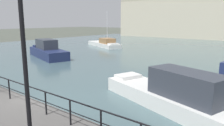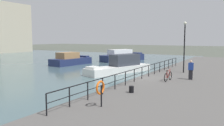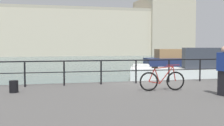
# 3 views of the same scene
# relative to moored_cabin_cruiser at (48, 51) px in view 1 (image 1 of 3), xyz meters

# --- Properties ---
(ground_plane) EXTENTS (240.00, 240.00, 0.00)m
(ground_plane) POSITION_rel_moored_cabin_cruiser_xyz_m (14.42, -11.41, -0.89)
(ground_plane) COLOR #4C5147
(water_basin) EXTENTS (80.00, 60.00, 0.01)m
(water_basin) POSITION_rel_moored_cabin_cruiser_xyz_m (14.42, 18.79, -0.89)
(water_basin) COLOR #476066
(water_basin) RESTS_ON ground_plane
(moored_cabin_cruiser) EXTENTS (8.78, 5.00, 2.38)m
(moored_cabin_cruiser) POSITION_rel_moored_cabin_cruiser_xyz_m (0.00, 0.00, 0.00)
(moored_cabin_cruiser) COLOR navy
(moored_cabin_cruiser) RESTS_ON water_basin
(moored_harbor_tender) EXTENTS (9.66, 5.21, 2.31)m
(moored_harbor_tender) POSITION_rel_moored_cabin_cruiser_xyz_m (20.40, -6.37, -0.05)
(moored_harbor_tender) COLOR white
(moored_harbor_tender) RESTS_ON water_basin
(moored_blue_motorboat) EXTENTS (9.90, 6.31, 6.59)m
(moored_blue_motorboat) POSITION_rel_moored_cabin_cruiser_xyz_m (-1.92, 14.13, -0.31)
(moored_blue_motorboat) COLOR white
(moored_blue_motorboat) RESTS_ON water_basin
(quay_railing) EXTENTS (22.59, 0.07, 1.08)m
(quay_railing) POSITION_rel_moored_cabin_cruiser_xyz_m (13.64, -12.16, 0.61)
(quay_railing) COLOR black
(quay_railing) RESTS_ON quay_promenade
(quay_lamp_post) EXTENTS (0.32, 0.32, 5.31)m
(quay_lamp_post) POSITION_rel_moored_cabin_cruiser_xyz_m (19.40, -14.44, 3.20)
(quay_lamp_post) COLOR black
(quay_lamp_post) RESTS_ON quay_promenade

